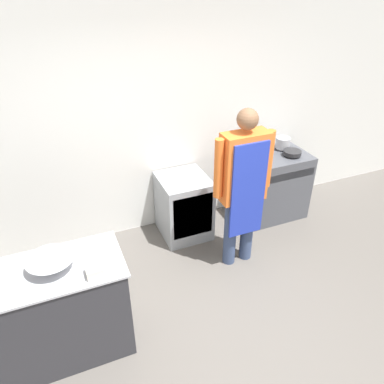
% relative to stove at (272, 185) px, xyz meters
% --- Properties ---
extents(ground_plane, '(14.00, 14.00, 0.00)m').
position_rel_stove_xyz_m(ground_plane, '(-1.47, -1.79, -0.44)').
color(ground_plane, '#5B5651').
extents(wall_back, '(8.00, 0.05, 2.70)m').
position_rel_stove_xyz_m(wall_back, '(-1.47, 0.39, 0.91)').
color(wall_back, white).
rests_on(wall_back, ground_plane).
extents(prep_counter, '(1.10, 0.60, 0.92)m').
position_rel_stove_xyz_m(prep_counter, '(-2.81, -1.15, 0.02)').
color(prep_counter, '#2D2D33').
rests_on(prep_counter, ground_plane).
extents(stove, '(0.83, 0.62, 0.90)m').
position_rel_stove_xyz_m(stove, '(0.00, 0.00, 0.00)').
color(stove, '#4C4F56').
rests_on(stove, ground_plane).
extents(fridge_unit, '(0.58, 0.61, 0.78)m').
position_rel_stove_xyz_m(fridge_unit, '(-1.24, 0.03, -0.05)').
color(fridge_unit, '#93999E').
rests_on(fridge_unit, ground_plane).
extents(person_cook, '(0.66, 0.24, 1.80)m').
position_rel_stove_xyz_m(person_cook, '(-0.87, -0.68, 0.59)').
color(person_cook, '#38476B').
rests_on(person_cook, ground_plane).
extents(mixing_bowl, '(0.37, 0.37, 0.10)m').
position_rel_stove_xyz_m(mixing_bowl, '(-2.79, -1.15, 0.53)').
color(mixing_bowl, '#B2B5BC').
rests_on(mixing_bowl, prep_counter).
extents(plastic_tub, '(0.12, 0.12, 0.08)m').
position_rel_stove_xyz_m(plastic_tub, '(-2.50, -1.34, 0.52)').
color(plastic_tub, silver).
rests_on(plastic_tub, prep_counter).
extents(stock_pot, '(0.24, 0.24, 0.28)m').
position_rel_stove_xyz_m(stock_pot, '(-0.19, 0.11, 0.60)').
color(stock_pot, '#B2B5BC').
rests_on(stock_pot, stove).
extents(saute_pan, '(0.22, 0.22, 0.05)m').
position_rel_stove_xyz_m(saute_pan, '(0.17, -0.11, 0.48)').
color(saute_pan, '#262628').
rests_on(saute_pan, stove).
extents(sauce_pot, '(0.19, 0.19, 0.14)m').
position_rel_stove_xyz_m(sauce_pot, '(0.17, 0.11, 0.53)').
color(sauce_pot, '#B2B5BC').
rests_on(sauce_pot, stove).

